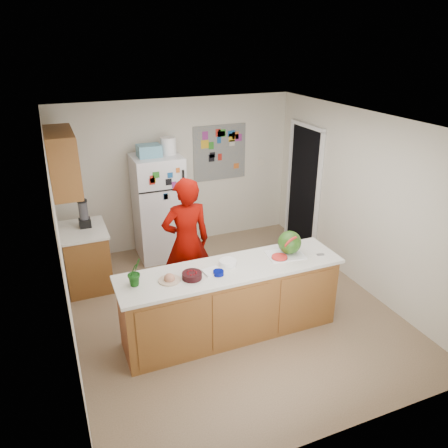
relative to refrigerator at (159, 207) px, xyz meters
name	(u,v)px	position (x,y,z in m)	size (l,w,h in m)	color
floor	(230,308)	(0.45, -1.88, -0.86)	(4.00, 4.50, 0.02)	brown
wall_back	(178,174)	(0.45, 0.38, 0.40)	(4.00, 0.02, 2.50)	beige
wall_left	(60,251)	(-1.56, -1.88, 0.40)	(0.02, 4.50, 2.50)	beige
wall_right	(362,202)	(2.46, -1.88, 0.40)	(0.02, 4.50, 2.50)	beige
ceiling	(231,121)	(0.45, -1.88, 1.66)	(4.00, 4.50, 0.02)	white
doorway	(304,187)	(2.44, -0.43, 0.17)	(0.03, 0.85, 2.04)	black
peninsula_base	(231,303)	(0.25, -2.38, -0.41)	(2.60, 0.62, 0.88)	brown
peninsula_top	(231,269)	(0.25, -2.38, 0.05)	(2.68, 0.70, 0.04)	silver
side_counter_base	(87,259)	(-1.24, -0.53, -0.42)	(0.60, 0.80, 0.86)	brown
side_counter_top	(83,230)	(-1.24, -0.53, 0.03)	(0.64, 0.84, 0.04)	silver
upper_cabinets	(62,162)	(-1.37, -0.58, 1.05)	(0.35, 1.00, 0.80)	brown
refrigerator	(159,207)	(0.00, 0.00, 0.00)	(0.75, 0.70, 1.70)	silver
fridge_top_bin	(149,151)	(-0.10, 0.00, 0.94)	(0.35, 0.28, 0.18)	#5999B2
photo_collage	(220,153)	(1.20, 0.36, 0.70)	(0.95, 0.01, 0.95)	slate
person	(187,242)	(-0.01, -1.48, 0.04)	(0.65, 0.43, 1.78)	#6F0500
blender_appliance	(84,214)	(-1.19, -0.47, 0.24)	(0.13, 0.13, 0.38)	black
cutting_board	(285,255)	(0.98, -2.35, 0.08)	(0.44, 0.33, 0.01)	silver
watermelon	(290,242)	(1.04, -2.33, 0.23)	(0.29, 0.29, 0.29)	#275F1A
watermelon_slice	(279,257)	(0.87, -2.40, 0.09)	(0.19, 0.19, 0.02)	#BE2046
cherry_bowl	(192,276)	(-0.25, -2.44, 0.11)	(0.22, 0.22, 0.07)	black
white_bowl	(228,263)	(0.24, -2.30, 0.10)	(0.20, 0.20, 0.06)	white
cobalt_bowl	(218,273)	(0.05, -2.47, 0.10)	(0.12, 0.12, 0.05)	#00075C
plate	(169,280)	(-0.50, -2.39, 0.08)	(0.24, 0.24, 0.02)	beige
paper_towel	(212,271)	(0.00, -2.39, 0.08)	(0.20, 0.18, 0.02)	white
keys	(320,255)	(1.39, -2.50, 0.08)	(0.09, 0.04, 0.01)	gray
potted_plant	(135,272)	(-0.86, -2.33, 0.23)	(0.17, 0.14, 0.31)	#0F440F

